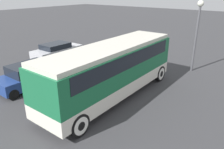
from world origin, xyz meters
The scene contains 5 objects.
ground_plane centered at (0.00, 0.00, 0.00)m, with size 120.00×120.00×0.00m, color #38383A.
tour_bus centered at (0.10, 0.00, 1.85)m, with size 9.46×2.52×3.08m.
parked_car_near centered at (-1.86, 5.07, 0.74)m, with size 4.58×1.95×1.51m.
parked_car_mid centered at (3.22, 8.79, 0.67)m, with size 4.60×1.95×1.32m.
lamp_post centered at (7.21, -2.19, 3.43)m, with size 0.44×0.44×5.15m.
Camera 1 is at (-9.04, -6.94, 5.87)m, focal length 35.00 mm.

